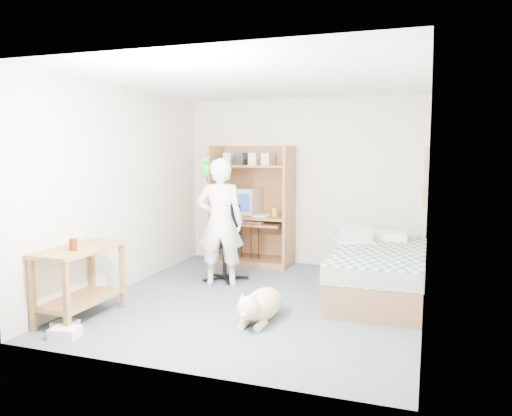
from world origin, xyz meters
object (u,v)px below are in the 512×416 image
at_px(office_chair, 225,253).
at_px(person, 220,222).
at_px(printer_cart, 353,254).
at_px(side_desk, 80,272).
at_px(bed, 380,273).
at_px(dog, 261,305).
at_px(computer_hutch, 253,211).

bearing_deg(office_chair, person, -93.27).
bearing_deg(person, printer_cart, -173.53).
bearing_deg(office_chair, side_desk, -127.30).
height_order(bed, person, person).
xyz_separation_m(bed, dog, (-1.07, -1.27, -0.12)).
height_order(dog, printer_cart, printer_cart).
height_order(bed, office_chair, office_chair).
bearing_deg(side_desk, computer_hutch, 73.86).
xyz_separation_m(person, dog, (0.92, -1.12, -0.65)).
bearing_deg(dog, office_chair, 127.25).
distance_m(computer_hutch, office_chair, 1.08).
xyz_separation_m(side_desk, person, (0.86, 1.66, 0.33)).
distance_m(office_chair, printer_cart, 1.70).
xyz_separation_m(computer_hutch, printer_cart, (1.61, -0.64, -0.44)).
relative_size(side_desk, dog, 0.97).
height_order(office_chair, person, person).
distance_m(bed, dog, 1.66).
height_order(computer_hutch, office_chair, computer_hutch).
distance_m(side_desk, office_chair, 2.12).
distance_m(office_chair, person, 0.56).
distance_m(dog, printer_cart, 1.89).
bearing_deg(office_chair, dog, -70.40).
height_order(computer_hutch, bed, computer_hutch).
relative_size(person, printer_cart, 2.73).
bearing_deg(printer_cart, side_desk, -160.66).
relative_size(bed, dog, 1.96).
bearing_deg(side_desk, person, 62.68).
xyz_separation_m(computer_hutch, side_desk, (-0.85, -2.94, -0.33)).
relative_size(bed, office_chair, 2.05).
bearing_deg(side_desk, dog, 17.01).
bearing_deg(printer_cart, office_chair, 167.66).
relative_size(computer_hutch, side_desk, 1.80).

